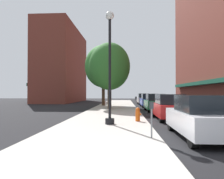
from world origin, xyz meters
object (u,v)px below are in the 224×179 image
object	(u,v)px
parking_meter_far	(152,115)
car_silver	(143,99)
lamppost	(110,65)
parking_meter_near	(136,102)
car_blue	(148,101)
car_red	(169,107)
tree_mid	(109,66)
car_white	(201,117)
tree_near	(103,66)
fire_hydrant	(138,114)
car_green	(155,103)

from	to	relation	value
parking_meter_far	car_silver	xyz separation A→B (m)	(1.95, 25.49, -0.14)
lamppost	parking_meter_near	xyz separation A→B (m)	(1.74, 7.17, -2.25)
car_blue	car_silver	xyz separation A→B (m)	(0.00, 6.79, 0.00)
parking_meter_near	car_red	distance (m)	4.50
parking_meter_near	car_silver	xyz separation A→B (m)	(1.95, 15.00, -0.14)
tree_mid	car_red	distance (m)	9.63
parking_meter_far	car_white	distance (m)	2.05
car_white	car_silver	bearing A→B (deg)	90.85
tree_near	fire_hydrant	bearing A→B (deg)	-77.15
car_green	car_blue	bearing A→B (deg)	89.23
parking_meter_near	tree_mid	xyz separation A→B (m)	(-2.52, 3.66, 3.52)
tree_mid	car_silver	bearing A→B (deg)	68.50
tree_mid	car_white	world-z (taller)	tree_mid
car_white	car_blue	size ratio (longest dim) A/B	1.00
fire_hydrant	car_white	size ratio (longest dim) A/B	0.18
lamppost	car_white	xyz separation A→B (m)	(3.69, -2.70, -2.39)
lamppost	parking_meter_near	distance (m)	7.71
lamppost	tree_mid	world-z (taller)	tree_mid
car_silver	car_green	bearing A→B (deg)	-91.37
tree_near	car_silver	size ratio (longest dim) A/B	1.82
parking_meter_far	tree_near	xyz separation A→B (m)	(-3.72, 19.92, 4.24)
lamppost	tree_near	bearing A→B (deg)	96.80
car_silver	car_white	bearing A→B (deg)	-91.37
car_white	car_silver	distance (m)	24.86
parking_meter_near	tree_near	bearing A→B (deg)	111.54
lamppost	tree_mid	size ratio (longest dim) A/B	0.87
fire_hydrant	tree_mid	xyz separation A→B (m)	(-2.30, 9.60, 3.95)
parking_meter_near	car_white	world-z (taller)	car_white
parking_meter_far	car_green	world-z (taller)	car_green
parking_meter_near	car_white	size ratio (longest dim) A/B	0.30
fire_hydrant	parking_meter_far	world-z (taller)	parking_meter_far
parking_meter_near	parking_meter_far	bearing A→B (deg)	-90.00
car_silver	tree_near	bearing A→B (deg)	-136.88
parking_meter_near	parking_meter_far	distance (m)	10.49
lamppost	parking_meter_near	size ratio (longest dim) A/B	4.50
car_silver	car_blue	bearing A→B (deg)	-91.37
tree_near	car_green	distance (m)	10.02
fire_hydrant	tree_mid	distance (m)	10.63
lamppost	car_red	distance (m)	5.39
tree_near	car_white	world-z (taller)	tree_near
tree_near	car_blue	distance (m)	7.27
parking_meter_far	tree_mid	distance (m)	14.80
tree_mid	car_white	xyz separation A→B (m)	(4.47, -13.52, -3.66)
lamppost	car_red	world-z (taller)	lamppost
lamppost	tree_near	size ratio (longest dim) A/B	0.75
tree_near	tree_mid	world-z (taller)	tree_near
lamppost	parking_meter_near	world-z (taller)	lamppost
fire_hydrant	car_white	distance (m)	4.49
lamppost	car_silver	bearing A→B (deg)	80.54
lamppost	car_red	size ratio (longest dim) A/B	1.37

